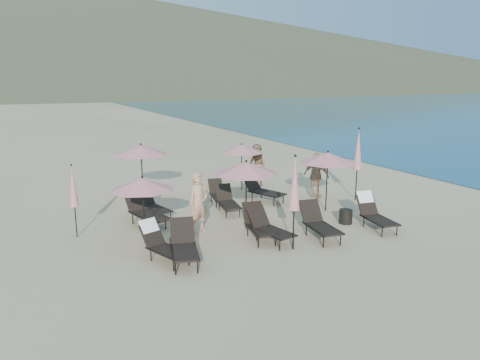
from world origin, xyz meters
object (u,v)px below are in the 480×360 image
lounger_8 (218,193)px  beachgoer_b (257,165)px  lounger_10 (262,189)px  side_table_1 (346,217)px  lounger_1 (161,243)px  umbrella_open_0 (142,184)px  umbrella_open_1 (246,168)px  lounger_0 (184,245)px  lounger_4 (319,223)px  umbrella_closed_0 (295,184)px  beachgoer_a (199,203)px  umbrella_closed_1 (358,150)px  lounger_5 (374,212)px  umbrella_open_3 (141,150)px  lounger_7 (152,205)px  lounger_2 (259,224)px  lounger_3 (269,227)px  lounger_6 (144,210)px  beachgoer_c (316,175)px  umbrella_open_4 (242,149)px  side_table_0 (177,245)px  lounger_9 (227,201)px  umbrella_closed_2 (73,187)px  umbrella_open_2 (328,158)px

lounger_8 → beachgoer_b: size_ratio=0.84×
lounger_10 → side_table_1: 3.86m
lounger_1 → umbrella_open_0: size_ratio=0.84×
lounger_1 → umbrella_open_1: bearing=2.9°
lounger_8 → umbrella_open_1: size_ratio=0.69×
lounger_10 → side_table_1: bearing=-93.8°
lounger_0 → lounger_4: size_ratio=1.01×
umbrella_closed_0 → beachgoer_a: size_ratio=1.42×
umbrella_closed_1 → lounger_1: bearing=-164.7°
lounger_5 → beachgoer_a: (-5.18, 2.15, 0.45)m
lounger_10 → lounger_5: bearing=-90.5°
umbrella_open_3 → umbrella_closed_0: umbrella_closed_0 is taller
lounger_5 → beachgoer_b: beachgoer_b is taller
lounger_7 → lounger_8: size_ratio=1.10×
lounger_2 → side_table_1: bearing=9.9°
lounger_3 → lounger_10: lounger_10 is taller
lounger_6 → beachgoer_b: (5.98, 3.07, 0.43)m
lounger_5 → umbrella_closed_0: bearing=-162.7°
side_table_1 → beachgoer_c: beachgoer_c is taller
lounger_2 → umbrella_open_4: umbrella_open_4 is taller
lounger_3 → side_table_0: lounger_3 is taller
side_table_0 → umbrella_open_3: bearing=83.0°
umbrella_open_3 → umbrella_closed_0: 7.49m
umbrella_closed_0 → beachgoer_b: 7.82m
lounger_3 → umbrella_open_1: umbrella_open_1 is taller
umbrella_open_1 → beachgoer_b: 6.01m
umbrella_open_0 → beachgoer_b: size_ratio=1.09×
beachgoer_a → lounger_4: bearing=-48.2°
lounger_9 → umbrella_open_3: bearing=137.6°
beachgoer_a → beachgoer_b: beachgoer_a is taller
umbrella_closed_2 → beachgoer_b: size_ratio=1.22×
lounger_4 → umbrella_open_3: umbrella_open_3 is taller
lounger_0 → lounger_8: 5.78m
lounger_2 → lounger_7: bearing=133.2°
lounger_1 → lounger_7: 3.93m
lounger_1 → umbrella_open_2: size_ratio=0.77×
lounger_5 → umbrella_open_1: 4.37m
umbrella_closed_2 → side_table_1: 8.68m
lounger_4 → umbrella_open_0: 5.35m
umbrella_closed_0 → umbrella_closed_1: size_ratio=0.95×
lounger_4 → lounger_1: bearing=-177.2°
umbrella_open_3 → beachgoer_c: 6.94m
lounger_7 → beachgoer_a: 2.42m
lounger_8 → umbrella_open_2: 4.37m
lounger_1 → umbrella_open_1: umbrella_open_1 is taller
lounger_8 → umbrella_open_3: 3.41m
lounger_0 → umbrella_open_1: 3.52m
umbrella_open_1 → umbrella_closed_2: umbrella_closed_2 is taller
lounger_2 → beachgoer_c: bearing=46.3°
umbrella_open_2 → umbrella_closed_1: 2.07m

